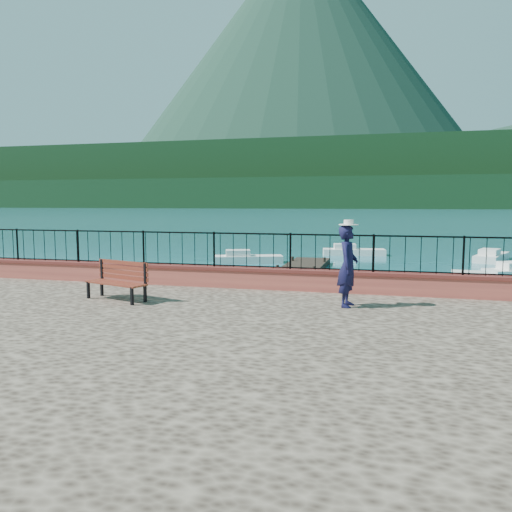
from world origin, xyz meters
The scene contains 15 objects.
ground centered at (0.00, 0.00, 0.00)m, with size 2000.00×2000.00×0.00m, color #19596B.
parapet centered at (0.00, 3.70, 1.49)m, with size 28.00×0.46×0.58m, color #CB5A49.
railing centered at (0.00, 3.70, 2.25)m, with size 27.00×0.05×0.95m, color black.
dock centered at (-2.00, 12.00, 0.15)m, with size 2.00×16.00×0.30m, color #2D231C.
far_forest centered at (0.00, 300.00, 9.00)m, with size 900.00×60.00×18.00m, color black.
foothills centered at (0.00, 360.00, 22.00)m, with size 900.00×120.00×44.00m, color black.
volcano centered at (-120.00, 700.00, 190.00)m, with size 560.00×560.00×380.00m, color #142D23.
park_bench centered at (-4.14, 1.22, 1.49)m, with size 1.79×1.06×0.95m.
person centered at (1.39, 1.89, 2.14)m, with size 0.69×0.45×1.88m, color #111133.
hat centered at (1.39, 1.89, 3.14)m, with size 0.44×0.44×0.12m, color white.
boat_0 centered at (-6.95, 7.96, 0.40)m, with size 4.07×1.30×0.80m, color white.
boat_1 centered at (6.14, 12.09, 0.40)m, with size 3.93×1.30×0.80m, color silver.
boat_3 centered at (-5.76, 18.92, 0.40)m, with size 4.08×1.30×0.80m, color silver.
boat_4 centered at (0.08, 24.90, 0.40)m, with size 4.16×1.30×0.80m, color silver.
boat_5 centered at (8.54, 23.76, 0.40)m, with size 4.31×1.30×0.80m, color silver.
Camera 1 is at (2.23, -9.60, 3.59)m, focal length 35.00 mm.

